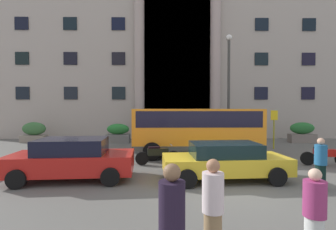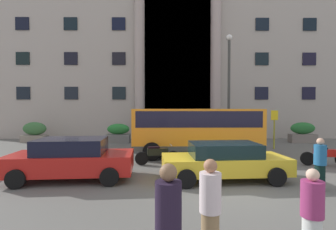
{
  "view_description": "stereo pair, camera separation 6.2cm",
  "coord_description": "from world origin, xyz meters",
  "px_view_note": "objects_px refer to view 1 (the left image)",
  "views": [
    {
      "loc": [
        -2.12,
        -7.88,
        2.56
      ],
      "look_at": [
        -1.93,
        6.65,
        2.16
      ],
      "focal_mm": 26.67,
      "sensor_mm": 36.0,
      "label": 1
    },
    {
      "loc": [
        -2.06,
        -7.88,
        2.56
      ],
      "look_at": [
        -1.93,
        6.65,
        2.16
      ],
      "focal_mm": 26.67,
      "sensor_mm": 36.0,
      "label": 2
    }
  ],
  "objects_px": {
    "parked_sedan_far": "(72,159)",
    "motorcycle_near_kerb": "(157,154)",
    "hedge_planter_entrance_right": "(302,133)",
    "hedge_planter_far_west": "(242,135)",
    "parked_hatchback_near": "(225,160)",
    "pedestrian_child_trailing": "(172,230)",
    "motorcycle_far_end": "(324,155)",
    "pedestrian_man_red_shirt": "(321,164)",
    "pedestrian_man_crossing": "(314,216)",
    "hedge_planter_entrance_left": "(34,133)",
    "hedge_planter_far_east": "(118,134)",
    "pedestrian_woman_with_bag": "(213,210)",
    "bus_stop_sign": "(274,125)",
    "lamppost_plaza_centre": "(229,81)",
    "orange_minibus": "(196,127)"
  },
  "relations": [
    {
      "from": "hedge_planter_entrance_right",
      "to": "hedge_planter_far_west",
      "type": "xyz_separation_m",
      "value": [
        -4.56,
        -0.29,
        -0.09
      ]
    },
    {
      "from": "pedestrian_child_trailing",
      "to": "hedge_planter_far_west",
      "type": "bearing_deg",
      "value": 117.06
    },
    {
      "from": "lamppost_plaza_centre",
      "to": "motorcycle_near_kerb",
      "type": "bearing_deg",
      "value": -130.11
    },
    {
      "from": "hedge_planter_entrance_left",
      "to": "motorcycle_far_end",
      "type": "distance_m",
      "value": 18.6
    },
    {
      "from": "hedge_planter_far_east",
      "to": "hedge_planter_entrance_right",
      "type": "bearing_deg",
      "value": -0.09
    },
    {
      "from": "hedge_planter_far_east",
      "to": "pedestrian_woman_with_bag",
      "type": "relative_size",
      "value": 0.99
    },
    {
      "from": "pedestrian_child_trailing",
      "to": "hedge_planter_far_east",
      "type": "bearing_deg",
      "value": 150.93
    },
    {
      "from": "parked_sedan_far",
      "to": "parked_hatchback_near",
      "type": "bearing_deg",
      "value": -5.33
    },
    {
      "from": "pedestrian_child_trailing",
      "to": "motorcycle_near_kerb",
      "type": "bearing_deg",
      "value": 140.95
    },
    {
      "from": "hedge_planter_entrance_left",
      "to": "parked_hatchback_near",
      "type": "xyz_separation_m",
      "value": [
        11.94,
        -9.91,
        -0.05
      ]
    },
    {
      "from": "motorcycle_far_end",
      "to": "hedge_planter_far_east",
      "type": "bearing_deg",
      "value": 153.76
    },
    {
      "from": "motorcycle_far_end",
      "to": "pedestrian_man_red_shirt",
      "type": "distance_m",
      "value": 4.0
    },
    {
      "from": "parked_sedan_far",
      "to": "pedestrian_man_crossing",
      "type": "bearing_deg",
      "value": -44.54
    },
    {
      "from": "hedge_planter_entrance_right",
      "to": "hedge_planter_far_west",
      "type": "relative_size",
      "value": 0.95
    },
    {
      "from": "parked_hatchback_near",
      "to": "pedestrian_man_crossing",
      "type": "bearing_deg",
      "value": -90.03
    },
    {
      "from": "hedge_planter_entrance_left",
      "to": "hedge_planter_far_west",
      "type": "relative_size",
      "value": 0.92
    },
    {
      "from": "motorcycle_far_end",
      "to": "hedge_planter_far_west",
      "type": "bearing_deg",
      "value": 110.19
    },
    {
      "from": "parked_hatchback_near",
      "to": "pedestrian_child_trailing",
      "type": "relative_size",
      "value": 2.46
    },
    {
      "from": "hedge_planter_entrance_right",
      "to": "pedestrian_woman_with_bag",
      "type": "height_order",
      "value": "pedestrian_woman_with_bag"
    },
    {
      "from": "hedge_planter_far_east",
      "to": "parked_hatchback_near",
      "type": "relative_size",
      "value": 0.38
    },
    {
      "from": "hedge_planter_far_west",
      "to": "pedestrian_man_crossing",
      "type": "height_order",
      "value": "pedestrian_man_crossing"
    },
    {
      "from": "parked_sedan_far",
      "to": "motorcycle_far_end",
      "type": "relative_size",
      "value": 2.19
    },
    {
      "from": "hedge_planter_entrance_left",
      "to": "pedestrian_man_crossing",
      "type": "xyz_separation_m",
      "value": [
        12.28,
        -14.71,
        0.05
      ]
    },
    {
      "from": "hedge_planter_entrance_left",
      "to": "lamppost_plaza_centre",
      "type": "relative_size",
      "value": 0.24
    },
    {
      "from": "pedestrian_man_crossing",
      "to": "hedge_planter_entrance_left",
      "type": "bearing_deg",
      "value": 7.12
    },
    {
      "from": "parked_sedan_far",
      "to": "pedestrian_woman_with_bag",
      "type": "distance_m",
      "value": 6.38
    },
    {
      "from": "hedge_planter_far_east",
      "to": "pedestrian_man_red_shirt",
      "type": "relative_size",
      "value": 1.04
    },
    {
      "from": "hedge_planter_entrance_left",
      "to": "pedestrian_man_crossing",
      "type": "distance_m",
      "value": 19.16
    },
    {
      "from": "hedge_planter_far_east",
      "to": "motorcycle_near_kerb",
      "type": "xyz_separation_m",
      "value": [
        3.1,
        -7.13,
        -0.22
      ]
    },
    {
      "from": "parked_sedan_far",
      "to": "motorcycle_near_kerb",
      "type": "xyz_separation_m",
      "value": [
        2.96,
        2.33,
        -0.29
      ]
    },
    {
      "from": "orange_minibus",
      "to": "bus_stop_sign",
      "type": "xyz_separation_m",
      "value": [
        5.17,
        2.16,
        -0.02
      ]
    },
    {
      "from": "pedestrian_man_red_shirt",
      "to": "hedge_planter_entrance_left",
      "type": "bearing_deg",
      "value": -106.09
    },
    {
      "from": "motorcycle_far_end",
      "to": "hedge_planter_entrance_left",
      "type": "bearing_deg",
      "value": 164.22
    },
    {
      "from": "parked_hatchback_near",
      "to": "pedestrian_woman_with_bag",
      "type": "bearing_deg",
      "value": -109.73
    },
    {
      "from": "bus_stop_sign",
      "to": "hedge_planter_far_east",
      "type": "distance_m",
      "value": 10.73
    },
    {
      "from": "pedestrian_man_red_shirt",
      "to": "parked_sedan_far",
      "type": "bearing_deg",
      "value": -77.94
    },
    {
      "from": "parked_hatchback_near",
      "to": "pedestrian_man_red_shirt",
      "type": "xyz_separation_m",
      "value": [
        2.7,
        -1.2,
        0.13
      ]
    },
    {
      "from": "bus_stop_sign",
      "to": "pedestrian_man_crossing",
      "type": "bearing_deg",
      "value": -110.89
    },
    {
      "from": "hedge_planter_entrance_left",
      "to": "motorcycle_far_end",
      "type": "relative_size",
      "value": 0.9
    },
    {
      "from": "hedge_planter_far_east",
      "to": "lamppost_plaza_centre",
      "type": "distance_m",
      "value": 8.75
    },
    {
      "from": "orange_minibus",
      "to": "pedestrian_man_crossing",
      "type": "distance_m",
      "value": 9.4
    },
    {
      "from": "hedge_planter_entrance_left",
      "to": "pedestrian_man_crossing",
      "type": "height_order",
      "value": "pedestrian_man_crossing"
    },
    {
      "from": "bus_stop_sign",
      "to": "hedge_planter_far_east",
      "type": "relative_size",
      "value": 1.42
    },
    {
      "from": "motorcycle_near_kerb",
      "to": "pedestrian_man_crossing",
      "type": "xyz_separation_m",
      "value": [
        2.83,
        -7.22,
        0.32
      ]
    },
    {
      "from": "hedge_planter_entrance_left",
      "to": "pedestrian_man_crossing",
      "type": "relative_size",
      "value": 1.17
    },
    {
      "from": "hedge_planter_far_west",
      "to": "pedestrian_man_crossing",
      "type": "xyz_separation_m",
      "value": [
        -3.2,
        -14.04,
        0.15
      ]
    },
    {
      "from": "parked_hatchback_near",
      "to": "lamppost_plaza_centre",
      "type": "distance_m",
      "value": 9.04
    },
    {
      "from": "motorcycle_near_kerb",
      "to": "hedge_planter_entrance_left",
      "type": "bearing_deg",
      "value": 132.76
    },
    {
      "from": "hedge_planter_entrance_left",
      "to": "motorcycle_near_kerb",
      "type": "distance_m",
      "value": 12.05
    },
    {
      "from": "pedestrian_woman_with_bag",
      "to": "pedestrian_man_crossing",
      "type": "xyz_separation_m",
      "value": [
        1.68,
        -0.02,
        -0.09
      ]
    }
  ]
}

